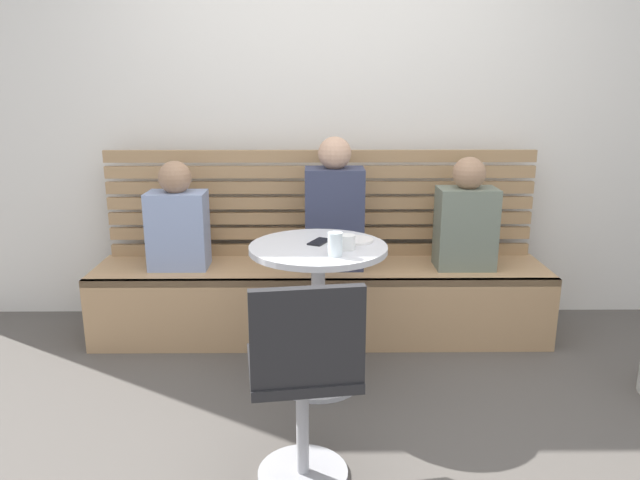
{
  "coord_description": "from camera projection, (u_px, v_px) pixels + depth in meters",
  "views": [
    {
      "loc": [
        -0.03,
        -2.21,
        1.52
      ],
      "look_at": [
        -0.01,
        0.66,
        0.75
      ],
      "focal_mm": 33.51,
      "sensor_mm": 36.0,
      "label": 1
    }
  ],
  "objects": [
    {
      "name": "ground",
      "position": [
        324.0,
        451.0,
        2.53
      ],
      "size": [
        8.0,
        8.0,
        0.0
      ],
      "primitive_type": "plane",
      "color": "#514C47"
    },
    {
      "name": "back_wall",
      "position": [
        320.0,
        92.0,
        3.74
      ],
      "size": [
        5.2,
        0.1,
        2.9
      ],
      "primitive_type": "cube",
      "color": "silver",
      "rests_on": "ground"
    },
    {
      "name": "booth_bench",
      "position": [
        321.0,
        301.0,
        3.63
      ],
      "size": [
        2.7,
        0.52,
        0.44
      ],
      "color": "tan",
      "rests_on": "ground"
    },
    {
      "name": "booth_backrest",
      "position": [
        320.0,
        203.0,
        3.72
      ],
      "size": [
        2.65,
        0.04,
        0.67
      ],
      "color": "#A68157",
      "rests_on": "booth_bench"
    },
    {
      "name": "cafe_table",
      "position": [
        318.0,
        288.0,
        2.97
      ],
      "size": [
        0.68,
        0.68,
        0.74
      ],
      "color": "#ADADB2",
      "rests_on": "ground"
    },
    {
      "name": "white_chair",
      "position": [
        304.0,
        377.0,
        2.2
      ],
      "size": [
        0.45,
        0.45,
        0.85
      ],
      "color": "#ADADB2",
      "rests_on": "ground"
    },
    {
      "name": "person_adult",
      "position": [
        334.0,
        210.0,
        3.48
      ],
      "size": [
        0.34,
        0.22,
        0.77
      ],
      "color": "#333851",
      "rests_on": "booth_bench"
    },
    {
      "name": "person_child_left",
      "position": [
        466.0,
        220.0,
        3.49
      ],
      "size": [
        0.34,
        0.22,
        0.66
      ],
      "color": "slate",
      "rests_on": "booth_bench"
    },
    {
      "name": "person_child_middle",
      "position": [
        178.0,
        222.0,
        3.49
      ],
      "size": [
        0.34,
        0.22,
        0.64
      ],
      "color": "#8C9EC6",
      "rests_on": "booth_bench"
    },
    {
      "name": "cup_water_clear",
      "position": [
        335.0,
        244.0,
        2.73
      ],
      "size": [
        0.07,
        0.07,
        0.11
      ],
      "primitive_type": "cylinder",
      "color": "white",
      "rests_on": "cafe_table"
    },
    {
      "name": "cup_ceramic_white",
      "position": [
        347.0,
        242.0,
        2.84
      ],
      "size": [
        0.08,
        0.08,
        0.07
      ],
      "primitive_type": "cylinder",
      "color": "white",
      "rests_on": "cafe_table"
    },
    {
      "name": "plate_small",
      "position": [
        356.0,
        240.0,
        2.99
      ],
      "size": [
        0.17,
        0.17,
        0.01
      ],
      "primitive_type": "cylinder",
      "color": "white",
      "rests_on": "cafe_table"
    },
    {
      "name": "phone_on_table",
      "position": [
        319.0,
        242.0,
        2.97
      ],
      "size": [
        0.12,
        0.16,
        0.01
      ],
      "primitive_type": "cube",
      "rotation": [
        0.0,
        0.0,
        2.68
      ],
      "color": "black",
      "rests_on": "cafe_table"
    }
  ]
}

